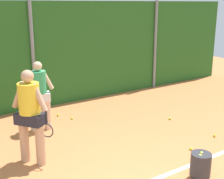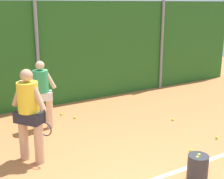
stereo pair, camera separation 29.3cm
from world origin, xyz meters
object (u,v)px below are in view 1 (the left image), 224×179
Objects in this scene: player_midcourt at (30,113)px; tennis_ball_9 at (170,118)px; tennis_ball_6 at (215,136)px; tennis_ball_10 at (191,149)px; player_backcourt_far at (39,92)px; tennis_ball_3 at (58,115)px; ball_hopper at (201,164)px; tennis_ball_4 at (72,118)px.

tennis_ball_9 is at bearing 57.75° from player_midcourt.
tennis_ball_6 and tennis_ball_10 have the same top height.
player_backcourt_far is 25.87× the size of tennis_ball_3.
tennis_ball_3 is 3.78m from tennis_ball_10.
ball_hopper is 7.78× the size of tennis_ball_10.
tennis_ball_6 is at bearing 9.77° from tennis_ball_10.
ball_hopper is at bearing 9.94° from player_midcourt.
tennis_ball_9 is at bearing 173.06° from player_backcourt_far.
player_backcourt_far is 4.26m from tennis_ball_6.
tennis_ball_10 is at bearing -119.44° from tennis_ball_9.
ball_hopper is at bearing -81.50° from tennis_ball_4.
ball_hopper is at bearing -123.39° from tennis_ball_9.
tennis_ball_4 and tennis_ball_10 have the same top height.
player_backcourt_far is at bearing -166.15° from tennis_ball_4.
tennis_ball_9 is (2.40, -1.91, 0.00)m from tennis_ball_3.
player_midcourt is 28.07× the size of tennis_ball_10.
player_backcourt_far is at bearing 128.82° from tennis_ball_10.
tennis_ball_9 is 1.79m from tennis_ball_10.
tennis_ball_3 is (-0.80, 4.34, -0.26)m from ball_hopper.
player_midcourt reaches higher than tennis_ball_9.
tennis_ball_4 is at bearing 128.50° from tennis_ball_6.
tennis_ball_4 is at bearing 113.31° from tennis_ball_10.
ball_hopper reaches higher than tennis_ball_3.
tennis_ball_6 is at bearing -52.96° from tennis_ball_3.
player_midcourt is at bearing -124.13° from tennis_ball_3.
tennis_ball_4 is at bearing 146.02° from tennis_ball_9.
player_midcourt reaches higher than tennis_ball_4.
tennis_ball_6 is (3.94, -1.15, -1.01)m from player_midcourt.
tennis_ball_4 is (-0.58, 3.90, -0.26)m from ball_hopper.
tennis_ball_4 is 3.30m from tennis_ball_10.
player_midcourt is 28.07× the size of tennis_ball_6.
tennis_ball_10 is at bearing 30.25° from player_midcourt.
tennis_ball_3 and tennis_ball_6 have the same top height.
tennis_ball_10 is at bearing 50.36° from ball_hopper.
ball_hopper is 7.78× the size of tennis_ball_4.
ball_hopper is 3.95m from tennis_ball_4.
tennis_ball_6 is (1.69, 1.04, -0.26)m from ball_hopper.
player_backcourt_far is 1.34m from tennis_ball_4.
player_backcourt_far is at bearing 112.61° from ball_hopper.
tennis_ball_4 is at bearing -151.50° from player_backcourt_far.
tennis_ball_9 is (-0.09, 1.39, 0.00)m from tennis_ball_6.
tennis_ball_6 is 0.99m from tennis_ball_10.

